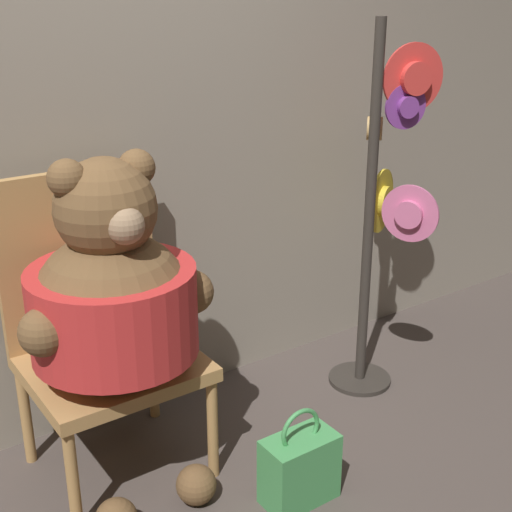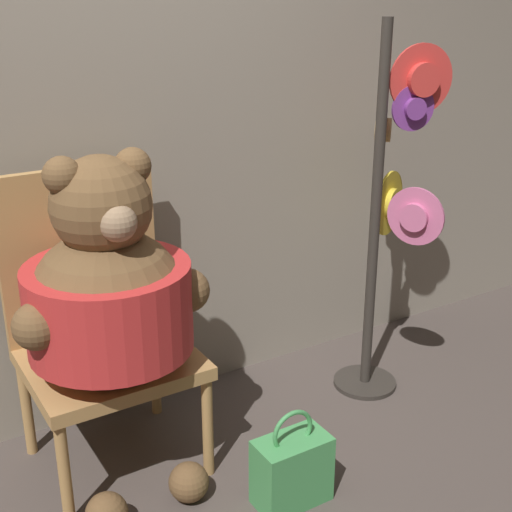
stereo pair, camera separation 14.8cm
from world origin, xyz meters
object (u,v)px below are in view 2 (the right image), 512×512
object	(u,v)px
teddy_bear	(109,298)
handbag_on_ground	(292,469)
hat_display_rack	(392,199)
chair	(98,320)

from	to	relation	value
teddy_bear	handbag_on_ground	size ratio (longest dim) A/B	3.30
teddy_bear	hat_display_rack	size ratio (longest dim) A/B	0.77
chair	handbag_on_ground	size ratio (longest dim) A/B	2.97
teddy_bear	handbag_on_ground	distance (m)	0.86
teddy_bear	hat_display_rack	xyz separation A→B (m)	(1.25, 0.03, 0.14)
handbag_on_ground	teddy_bear	bearing A→B (deg)	136.20
hat_display_rack	handbag_on_ground	bearing A→B (deg)	-149.91
chair	teddy_bear	world-z (taller)	teddy_bear
handbag_on_ground	chair	bearing A→B (deg)	125.01
chair	handbag_on_ground	distance (m)	0.87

